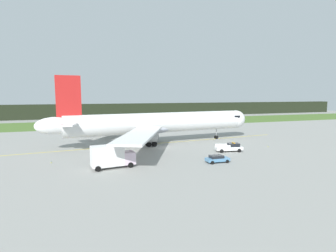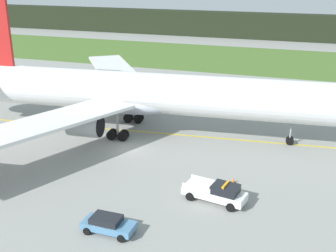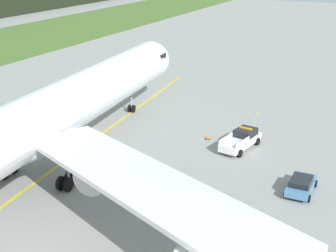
# 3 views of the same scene
# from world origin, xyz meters

# --- Properties ---
(ground) EXTENTS (320.00, 320.00, 0.00)m
(ground) POSITION_xyz_m (0.00, 0.00, 0.00)
(ground) COLOR gray
(grass_verge) EXTENTS (320.00, 30.35, 0.04)m
(grass_verge) POSITION_xyz_m (0.00, 54.84, 0.02)
(grass_verge) COLOR #48692B
(grass_verge) RESTS_ON ground
(distant_tree_line) EXTENTS (288.00, 5.17, 7.14)m
(distant_tree_line) POSITION_xyz_m (0.00, 85.66, 3.57)
(distant_tree_line) COLOR black
(distant_tree_line) RESTS_ON ground
(taxiway_centerline_main) EXTENTS (70.45, 7.05, 0.01)m
(taxiway_centerline_main) POSITION_xyz_m (0.38, 5.82, 0.00)
(taxiway_centerline_main) COLOR yellow
(taxiway_centerline_main) RESTS_ON ground
(airliner) EXTENTS (53.39, 47.57, 15.98)m
(airliner) POSITION_xyz_m (-0.52, 5.73, 5.01)
(airliner) COLOR silver
(airliner) RESTS_ON ground
(ops_pickup_truck) EXTENTS (5.87, 2.98, 1.94)m
(ops_pickup_truck) POSITION_xyz_m (11.85, -8.13, 0.90)
(ops_pickup_truck) COLOR white
(ops_pickup_truck) RESTS_ON ground
(staff_car) EXTENTS (4.16, 2.09, 1.30)m
(staff_car) POSITION_xyz_m (4.84, -15.38, 0.70)
(staff_car) COLOR teal
(staff_car) RESTS_ON ground
(apron_cone) EXTENTS (0.47, 0.47, 0.59)m
(apron_cone) POSITION_xyz_m (12.61, -4.25, 0.29)
(apron_cone) COLOR black
(apron_cone) RESTS_ON ground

